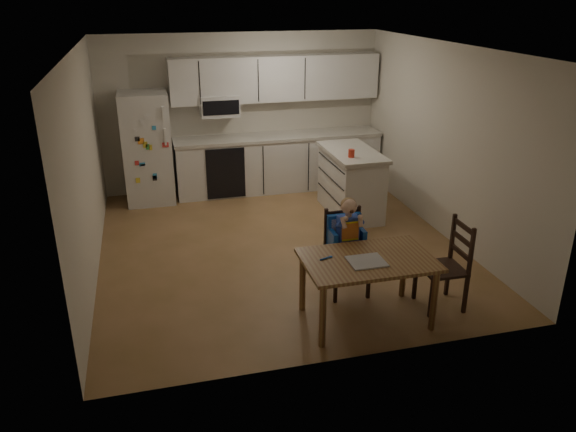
% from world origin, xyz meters
% --- Properties ---
extents(room, '(4.52, 5.01, 2.51)m').
position_xyz_m(room, '(0.00, 0.48, 1.25)').
color(room, brown).
rests_on(room, ground).
extents(refrigerator, '(0.72, 0.70, 1.70)m').
position_xyz_m(refrigerator, '(-1.55, 2.15, 0.85)').
color(refrigerator, silver).
rests_on(refrigerator, ground).
extents(kitchen_run, '(3.37, 0.62, 2.15)m').
position_xyz_m(kitchen_run, '(0.50, 2.24, 0.88)').
color(kitchen_run, silver).
rests_on(kitchen_run, ground).
extents(kitchen_island, '(0.68, 1.30, 0.96)m').
position_xyz_m(kitchen_island, '(1.30, 0.86, 0.48)').
color(kitchen_island, silver).
rests_on(kitchen_island, ground).
extents(red_cup, '(0.09, 0.09, 0.11)m').
position_xyz_m(red_cup, '(1.17, 0.55, 1.01)').
color(red_cup, red).
rests_on(red_cup, kitchen_island).
extents(dining_table, '(1.28, 0.82, 0.68)m').
position_xyz_m(dining_table, '(0.43, -1.92, 0.59)').
color(dining_table, brown).
rests_on(dining_table, ground).
extents(napkin, '(0.34, 0.30, 0.01)m').
position_xyz_m(napkin, '(0.39, -1.99, 0.69)').
color(napkin, '#A9A9AE').
rests_on(napkin, dining_table).
extents(toddler_spoon, '(0.12, 0.06, 0.02)m').
position_xyz_m(toddler_spoon, '(0.02, -1.83, 0.69)').
color(toddler_spoon, '#164DB5').
rests_on(toddler_spoon, dining_table).
extents(chair_booster, '(0.41, 0.41, 1.10)m').
position_xyz_m(chair_booster, '(0.43, -1.31, 0.66)').
color(chair_booster, black).
rests_on(chair_booster, ground).
extents(chair_side, '(0.43, 0.43, 0.95)m').
position_xyz_m(chair_side, '(1.38, -1.88, 0.54)').
color(chair_side, black).
rests_on(chair_side, ground).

